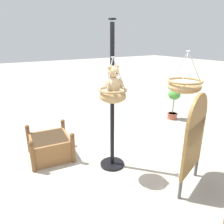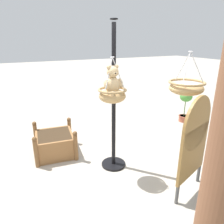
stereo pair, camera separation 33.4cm
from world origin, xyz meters
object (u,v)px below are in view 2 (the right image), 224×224
potted_plant_tall_leafy (185,104)px  hanging_basket_left_high (186,87)px  display_pole_central (114,126)px  teddy_bear (113,82)px  greenhouse_pillar_right (219,200)px  display_sign_board (195,139)px  wooden_planter_box (55,143)px  hanging_basket_with_teddy (112,95)px

potted_plant_tall_leafy → hanging_basket_left_high: bearing=43.2°
display_pole_central → teddy_bear: (0.15, 0.27, 0.83)m
greenhouse_pillar_right → hanging_basket_left_high: bearing=-129.8°
display_sign_board → greenhouse_pillar_right: bearing=45.2°
display_pole_central → hanging_basket_left_high: display_pole_central is taller
greenhouse_pillar_right → wooden_planter_box: 3.55m
teddy_bear → wooden_planter_box: bearing=-58.4°
teddy_bear → hanging_basket_left_high: size_ratio=0.72×
hanging_basket_with_teddy → display_sign_board: size_ratio=0.45×
hanging_basket_left_high → greenhouse_pillar_right: bearing=50.2°
display_pole_central → display_sign_board: (-0.70, 1.15, 0.10)m
potted_plant_tall_leafy → teddy_bear: bearing=24.7°
hanging_basket_with_teddy → wooden_planter_box: 1.80m
hanging_basket_left_high → display_pole_central: bearing=-45.9°
display_pole_central → hanging_basket_left_high: bearing=134.1°
hanging_basket_with_teddy → wooden_planter_box: size_ratio=0.74×
display_sign_board → teddy_bear: bearing=-46.0°
hanging_basket_left_high → potted_plant_tall_leafy: 2.93m
potted_plant_tall_leafy → greenhouse_pillar_right: bearing=46.3°
greenhouse_pillar_right → wooden_planter_box: greenhouse_pillar_right is taller
hanging_basket_with_teddy → potted_plant_tall_leafy: 3.33m
potted_plant_tall_leafy → display_sign_board: display_sign_board is taller
wooden_planter_box → display_sign_board: size_ratio=0.61×
hanging_basket_left_high → display_sign_board: bearing=77.0°
teddy_bear → wooden_planter_box: 1.95m
display_pole_central → display_sign_board: size_ratio=1.65×
display_sign_board → hanging_basket_with_teddy: bearing=-46.7°
greenhouse_pillar_right → wooden_planter_box: size_ratio=3.10×
teddy_bear → wooden_planter_box: size_ratio=0.48×
wooden_planter_box → potted_plant_tall_leafy: bearing=-177.3°
display_pole_central → teddy_bear: size_ratio=5.63×
teddy_bear → display_pole_central: bearing=-118.9°
potted_plant_tall_leafy → display_sign_board: (2.07, 2.22, 0.38)m
wooden_planter_box → hanging_basket_left_high: bearing=134.0°
hanging_basket_with_teddy → display_sign_board: 1.35m
wooden_planter_box → display_sign_board: bearing=127.4°
potted_plant_tall_leafy → wooden_planter_box: bearing=2.7°
hanging_basket_left_high → wooden_planter_box: 2.72m
hanging_basket_left_high → potted_plant_tall_leafy: (-1.99, -1.87, -1.04)m
display_pole_central → potted_plant_tall_leafy: size_ratio=2.89×
hanging_basket_left_high → potted_plant_tall_leafy: bearing=-136.8°
display_pole_central → display_sign_board: bearing=121.3°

